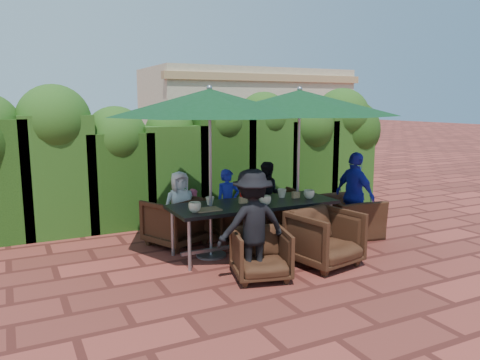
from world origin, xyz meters
name	(u,v)px	position (x,y,z in m)	size (l,w,h in m)	color
ground	(251,249)	(0.00, 0.00, 0.00)	(80.00, 80.00, 0.00)	maroon
dining_table	(254,207)	(-0.01, -0.09, 0.68)	(2.51, 0.90, 0.75)	black
umbrella_left	(210,103)	(-0.67, -0.01, 2.21)	(2.87, 2.87, 2.46)	gray
umbrella_right	(299,103)	(0.78, -0.07, 2.21)	(2.96, 2.96, 2.46)	gray
chair_far_left	(176,219)	(-0.95, 0.75, 0.41)	(0.80, 0.75, 0.83)	black
chair_far_mid	(233,216)	(0.08, 0.80, 0.34)	(0.67, 0.62, 0.69)	black
chair_far_right	(278,208)	(0.95, 0.81, 0.39)	(0.76, 0.71, 0.78)	black
chair_near_left	(261,252)	(-0.45, -1.11, 0.35)	(0.68, 0.64, 0.70)	black
chair_near_right	(325,235)	(0.58, -1.06, 0.42)	(0.82, 0.77, 0.85)	black
chair_end_right	(349,210)	(1.85, -0.03, 0.43)	(0.99, 0.64, 0.86)	black
adult_far_left	(180,206)	(-0.81, 0.91, 0.57)	(0.56, 0.33, 1.14)	white
adult_far_mid	(228,203)	(-0.01, 0.82, 0.57)	(0.41, 0.33, 1.13)	#2128B3
adult_far_right	(269,196)	(0.81, 0.87, 0.60)	(0.58, 0.35, 1.20)	black
adult_near_left	(252,225)	(-0.54, -1.05, 0.70)	(0.90, 0.41, 1.41)	black
adult_end_right	(355,195)	(1.84, -0.18, 0.71)	(0.83, 0.42, 1.42)	#2128B3
child_left	(195,213)	(-0.53, 1.02, 0.41)	(0.29, 0.24, 0.81)	#E35078
child_right	(255,211)	(0.53, 0.86, 0.37)	(0.26, 0.22, 0.73)	#97479B
pedestrian_a	(216,156)	(1.32, 4.32, 0.94)	(1.75, 0.62, 1.87)	#227F2E
pedestrian_b	(263,153)	(2.70, 4.45, 0.91)	(0.87, 0.53, 1.82)	#E35078
pedestrian_c	(291,152)	(3.40, 4.18, 0.94)	(1.21, 0.55, 1.88)	gray
cup_a	(195,207)	(-1.01, -0.27, 0.82)	(0.18, 0.18, 0.14)	beige
cup_b	(210,201)	(-0.65, 0.06, 0.81)	(0.13, 0.13, 0.12)	beige
cup_c	(265,200)	(0.06, -0.31, 0.82)	(0.17, 0.17, 0.14)	beige
cup_d	(282,193)	(0.56, 0.04, 0.82)	(0.14, 0.14, 0.14)	beige
cup_e	(309,194)	(0.90, -0.22, 0.82)	(0.17, 0.17, 0.14)	beige
ketchup_bottle	(241,198)	(-0.20, -0.06, 0.83)	(0.04, 0.04, 0.17)	#B20C0A
sauce_bottle	(245,196)	(-0.08, 0.03, 0.83)	(0.04, 0.04, 0.17)	#4C230C
serving_tray	(207,210)	(-0.82, -0.24, 0.76)	(0.35, 0.25, 0.02)	#8E6645
number_block_left	(243,200)	(-0.17, -0.06, 0.80)	(0.12, 0.06, 0.10)	tan
number_block_right	(296,195)	(0.74, -0.09, 0.80)	(0.12, 0.06, 0.10)	tan
hedge_wall	(193,147)	(-0.04, 2.32, 1.37)	(9.10, 1.60, 2.53)	#1A360E
building	(246,122)	(3.50, 6.99, 1.61)	(6.20, 3.08, 3.20)	beige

